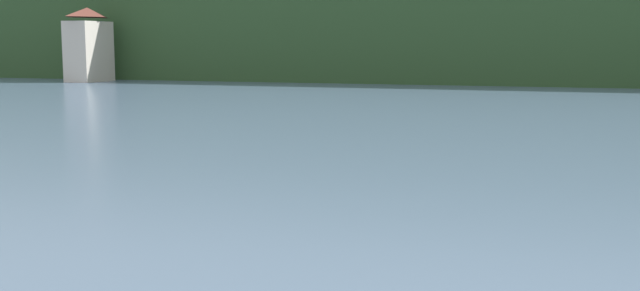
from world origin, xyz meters
The scene contains 2 objects.
wooded_hillside centered at (15.37, 138.64, 7.83)m, with size 352.00×68.80×41.21m.
shore_building_west centered at (-48.13, 94.15, 4.32)m, with size 3.44×6.14×8.88m.
Camera 1 is at (7.82, 14.72, 4.60)m, focal length 42.85 mm.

